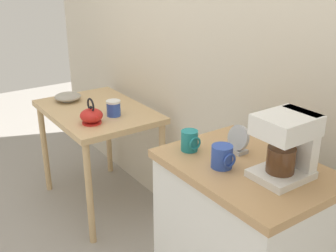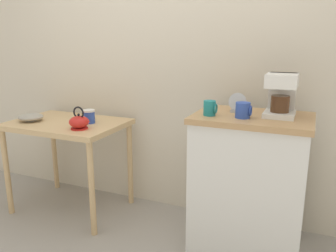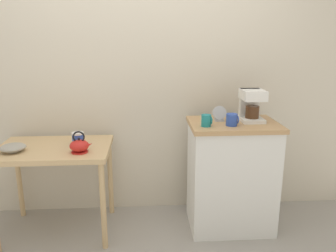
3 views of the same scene
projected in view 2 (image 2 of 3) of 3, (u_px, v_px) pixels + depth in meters
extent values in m
plane|color=gray|center=(145.00, 224.00, 2.65)|extent=(8.00, 8.00, 0.00)
cube|color=beige|center=(179.00, 38.00, 2.65)|extent=(4.40, 0.10, 2.80)
cube|color=tan|center=(67.00, 124.00, 2.74)|extent=(0.90, 0.63, 0.04)
cylinder|color=tan|center=(7.00, 172.00, 2.74)|extent=(0.04, 0.04, 0.71)
cylinder|color=tan|center=(92.00, 189.00, 2.43)|extent=(0.04, 0.04, 0.71)
cylinder|color=tan|center=(54.00, 152.00, 3.23)|extent=(0.04, 0.04, 0.71)
cylinder|color=tan|center=(130.00, 164.00, 2.92)|extent=(0.04, 0.04, 0.71)
cube|color=white|center=(248.00, 187.00, 2.24)|extent=(0.69, 0.49, 0.90)
cube|color=tan|center=(253.00, 118.00, 2.13)|extent=(0.72, 0.52, 0.04)
cylinder|color=#9E998C|center=(31.00, 121.00, 2.75)|extent=(0.09, 0.09, 0.01)
ellipsoid|color=#9E998C|center=(31.00, 117.00, 2.74)|extent=(0.19, 0.19, 0.05)
cylinder|color=red|center=(79.00, 128.00, 2.51)|extent=(0.12, 0.12, 0.01)
ellipsoid|color=red|center=(79.00, 122.00, 2.50)|extent=(0.15, 0.15, 0.09)
cone|color=red|center=(87.00, 122.00, 2.47)|extent=(0.07, 0.03, 0.05)
sphere|color=black|center=(79.00, 115.00, 2.49)|extent=(0.02, 0.02, 0.02)
torus|color=black|center=(78.00, 113.00, 2.48)|extent=(0.09, 0.01, 0.09)
cylinder|color=#2D4CAD|center=(89.00, 117.00, 2.68)|extent=(0.09, 0.09, 0.09)
cylinder|color=white|center=(89.00, 111.00, 2.67)|extent=(0.10, 0.10, 0.01)
cube|color=white|center=(279.00, 114.00, 2.09)|extent=(0.18, 0.22, 0.03)
cube|color=white|center=(282.00, 93.00, 2.14)|extent=(0.16, 0.05, 0.26)
cube|color=white|center=(282.00, 80.00, 2.04)|extent=(0.18, 0.22, 0.08)
cylinder|color=#4C2D19|center=(280.00, 104.00, 2.07)|extent=(0.11, 0.11, 0.10)
cylinder|color=#2D4CAD|center=(243.00, 110.00, 2.04)|extent=(0.09, 0.09, 0.09)
torus|color=#2D4CAD|center=(251.00, 111.00, 2.02)|extent=(0.01, 0.06, 0.06)
cylinder|color=teal|center=(210.00, 108.00, 2.11)|extent=(0.08, 0.08, 0.09)
torus|color=teal|center=(216.00, 109.00, 2.10)|extent=(0.01, 0.06, 0.06)
cube|color=#B2B5BA|center=(237.00, 111.00, 2.21)|extent=(0.08, 0.06, 0.02)
cylinder|color=#B2B5BA|center=(238.00, 102.00, 2.20)|extent=(0.11, 0.05, 0.11)
cylinder|color=black|center=(237.00, 102.00, 2.20)|extent=(0.10, 0.04, 0.09)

